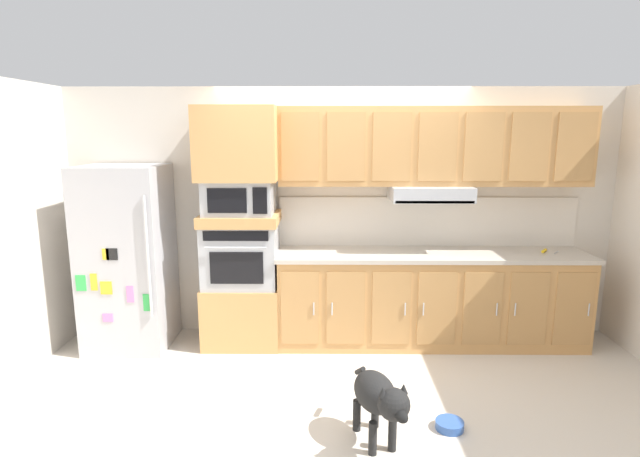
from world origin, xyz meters
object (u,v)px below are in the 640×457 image
screwdriver (545,251)px  dog_food_bowl (450,425)px  built_in_oven (242,254)px  microwave (240,197)px  dog (379,397)px  refrigerator (128,257)px

screwdriver → dog_food_bowl: size_ratio=0.84×
built_in_oven → microwave: (0.00, -0.00, 0.56)m
screwdriver → dog_food_bowl: screwdriver is taller
dog → microwave: bearing=-163.5°
refrigerator → screwdriver: refrigerator is taller
dog → refrigerator: bearing=-143.8°
dog → screwdriver: bearing=116.2°
dog → dog_food_bowl: size_ratio=3.84×
built_in_oven → screwdriver: 2.95m
dog → dog_food_bowl: bearing=92.9°
built_in_oven → dog_food_bowl: 2.43m
screwdriver → dog: screwdriver is taller
refrigerator → dog_food_bowl: size_ratio=8.80×
built_in_oven → dog_food_bowl: bearing=-41.6°
dog → dog_food_bowl: (0.53, 0.20, -0.32)m
refrigerator → screwdriver: 4.03m
built_in_oven → dog: size_ratio=0.91×
screwdriver → dog: bearing=-136.0°
refrigerator → dog: bearing=-36.0°
microwave → screwdriver: bearing=0.3°
refrigerator → dog_food_bowl: 3.25m
refrigerator → microwave: refrigerator is taller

